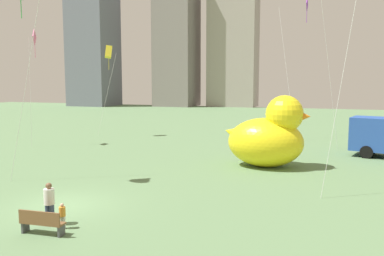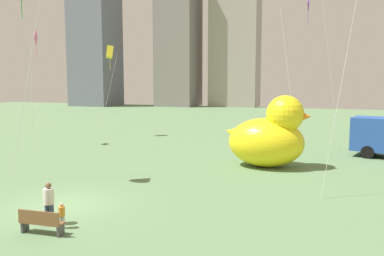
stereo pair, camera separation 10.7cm
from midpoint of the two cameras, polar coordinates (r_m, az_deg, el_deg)
name	(u,v)px [view 2 (the right image)]	position (r m, az deg, el deg)	size (l,w,h in m)	color
ground_plane	(63,206)	(18.92, -17.63, -10.42)	(140.00, 140.00, 0.00)	#5D7F54
park_bench	(41,222)	(15.66, -20.43, -12.32)	(1.67, 0.57, 0.90)	brown
person_adult	(49,201)	(16.47, -19.42, -9.78)	(0.40, 0.40, 1.64)	#38476B
person_child	(62,214)	(16.00, -17.76, -11.57)	(0.24, 0.24, 0.97)	silver
giant_inflatable_duck	(269,137)	(26.06, 10.98, -1.19)	(5.54, 3.55, 4.59)	yellow
city_skyline	(225,20)	(85.05, 4.72, 14.97)	(81.90, 14.95, 40.58)	slate
kite_purple	(306,11)	(40.06, 15.98, 15.70)	(2.70, 3.29, 13.19)	silver
kite_yellow	(110,52)	(40.40, -11.50, 10.45)	(1.91, 2.04, 8.91)	silver
kite_pink	(35,41)	(36.37, -21.21, 11.39)	(1.06, 1.30, 9.72)	silver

